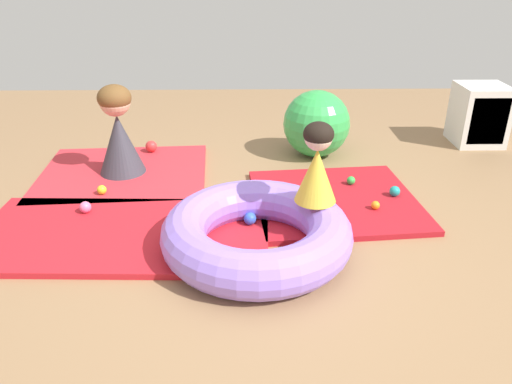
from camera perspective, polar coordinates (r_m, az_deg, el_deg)
The scene contains 16 objects.
ground_plane at distance 3.13m, azimuth 1.59°, elevation -6.54°, with size 8.00×8.00×0.00m, color #93704C.
gym_mat_front at distance 3.36m, azimuth -15.00°, elevation -4.67°, with size 1.89×0.95×0.04m, color red.
gym_mat_near_right at distance 3.72m, azimuth 9.06°, elevation -0.95°, with size 1.17×1.11×0.04m, color #B21923.
gym_mat_center_rear at distance 4.26m, azimuth -14.91°, elevation 2.04°, with size 1.33×1.13×0.04m, color red.
inflatable_cushion at distance 3.03m, azimuth 0.07°, elevation -4.68°, with size 1.16×1.16×0.28m, color #9975EA.
child_in_yellow at distance 3.02m, azimuth 7.00°, elevation 3.25°, with size 0.30×0.30×0.51m.
adult_seated at distance 4.13m, azimuth -15.49°, elevation 6.75°, with size 0.50×0.50×0.72m.
play_ball_green at distance 3.93m, azimuth 10.83°, elevation 1.31°, with size 0.07×0.07×0.07m, color green.
play_ball_red at distance 4.60m, azimuth -11.91°, elevation 5.14°, with size 0.10×0.10×0.10m, color red.
play_ball_yellow at distance 3.88m, azimuth -17.26°, elevation 0.24°, with size 0.07×0.07×0.07m, color yellow.
play_ball_orange at distance 3.59m, azimuth 13.53°, elevation -1.48°, with size 0.06×0.06×0.06m, color orange.
play_ball_blue at distance 3.30m, azimuth -0.69°, elevation -3.06°, with size 0.08×0.08×0.08m, color blue.
play_ball_teal at distance 3.82m, azimuth 15.62°, elevation 0.09°, with size 0.08×0.08×0.08m, color teal.
play_ball_pink at distance 3.64m, azimuth -18.97°, elevation -1.65°, with size 0.08×0.08×0.08m, color pink.
exercise_ball_large at distance 4.49m, azimuth 6.94°, elevation 7.77°, with size 0.59×0.59×0.59m, color green.
storage_cube at distance 5.21m, azimuth 24.29°, elevation 8.01°, with size 0.44×0.44×0.56m.
Camera 1 is at (-0.13, -2.64, 1.68)m, focal length 34.91 mm.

